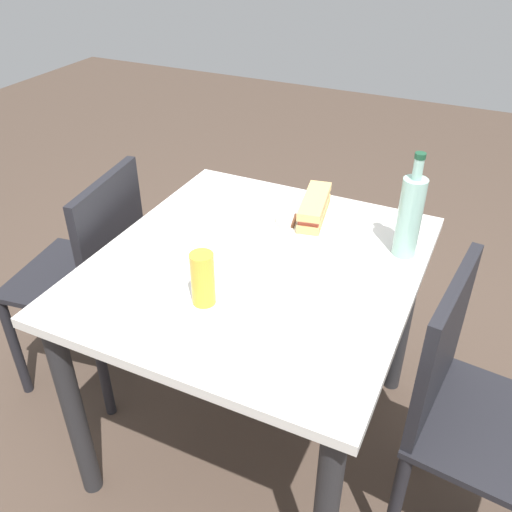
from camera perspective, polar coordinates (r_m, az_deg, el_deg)
name	(u,v)px	position (r m, az deg, el deg)	size (l,w,h in m)	color
ground_plane	(256,430)	(2.06, 0.00, -17.55)	(8.00, 8.00, 0.00)	#47382D
dining_table	(256,294)	(1.63, 0.00, -4.01)	(0.97, 0.89, 0.73)	silver
chair_far	(93,271)	(2.01, -16.56, -1.51)	(0.45, 0.45, 0.86)	black
chair_near	(469,408)	(1.57, 21.25, -14.48)	(0.44, 0.44, 0.86)	black
plate_near	(314,218)	(1.77, 6.00, 3.90)	(0.25, 0.25, 0.01)	silver
baguette_sandwich_near	(314,207)	(1.75, 6.08, 5.08)	(0.25, 0.11, 0.07)	tan
knife_near	(296,215)	(1.76, 4.19, 4.26)	(0.18, 0.05, 0.01)	silver
water_bottle	(410,215)	(1.59, 15.65, 4.08)	(0.07, 0.07, 0.31)	#99C6B7
beer_glass	(203,279)	(1.38, -5.54, -2.37)	(0.06, 0.06, 0.15)	gold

